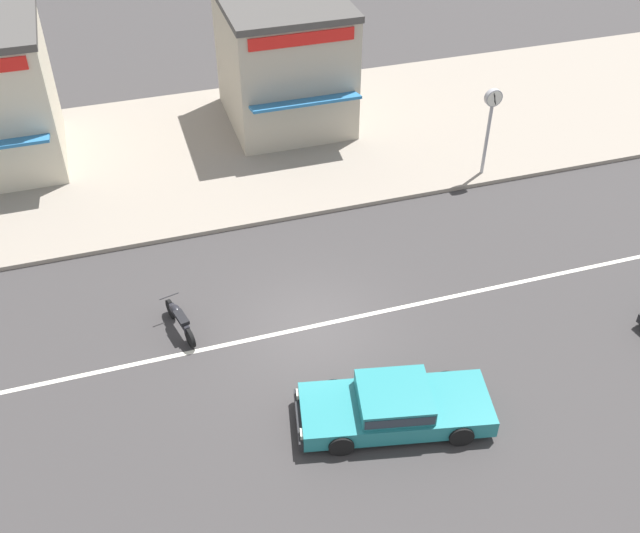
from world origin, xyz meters
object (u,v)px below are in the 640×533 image
(sedan_teal_0, at_px, (394,406))
(motorcycle_0, at_px, (179,319))
(street_clock, at_px, (491,112))
(shopfront_corner_warung, at_px, (285,61))

(sedan_teal_0, xyz_separation_m, motorcycle_0, (-4.43, 4.66, -0.11))
(motorcycle_0, bearing_deg, street_clock, 22.39)
(motorcycle_0, height_order, street_clock, street_clock)
(shopfront_corner_warung, bearing_deg, motorcycle_0, -118.85)
(street_clock, distance_m, shopfront_corner_warung, 8.19)
(street_clock, height_order, shopfront_corner_warung, shopfront_corner_warung)
(street_clock, relative_size, shopfront_corner_warung, 0.56)
(motorcycle_0, bearing_deg, shopfront_corner_warung, 61.15)
(motorcycle_0, height_order, shopfront_corner_warung, shopfront_corner_warung)
(shopfront_corner_warung, bearing_deg, street_clock, -46.86)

